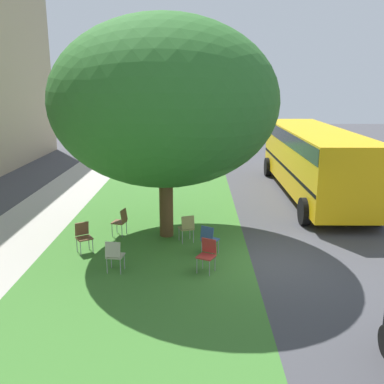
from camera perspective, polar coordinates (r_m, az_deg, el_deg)
ground at (r=12.31m, az=8.72°, el=-8.86°), size 80.00×80.00×0.00m
grass_verge at (r=12.28m, az=-6.41°, el=-8.82°), size 48.00×6.00×0.01m
street_tree at (r=13.19m, az=-3.64°, el=11.79°), size 6.82×6.82×6.76m
chair_0 at (r=12.92m, az=-14.21°, el=-5.53°), size 0.58×0.57×0.88m
chair_1 at (r=13.24m, az=-0.68°, el=-4.59°), size 0.54×0.53×0.88m
chair_2 at (r=14.02m, az=-9.39°, el=-3.69°), size 0.51×0.51×0.88m
chair_3 at (r=11.39m, az=-10.25°, el=-8.08°), size 0.48×0.47×0.88m
chair_4 at (r=11.29m, az=2.04°, el=-8.05°), size 0.56×0.56×0.88m
chair_5 at (r=12.31m, az=2.25°, el=-6.09°), size 0.58×0.57×0.88m
school_bus at (r=19.19m, az=15.78°, el=4.67°), size 10.40×2.80×2.88m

